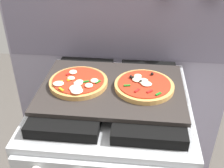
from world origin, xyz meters
name	(u,v)px	position (x,y,z in m)	size (l,w,h in m)	color
kitchen_backsplash	(119,72)	(0.00, 0.33, 0.79)	(1.10, 0.09, 1.55)	gray
baking_tray	(112,88)	(0.00, 0.00, 0.91)	(0.54, 0.38, 0.02)	#2D2826
pizza_left	(78,83)	(-0.13, -0.01, 0.93)	(0.22, 0.22, 0.03)	#C18947
pizza_right	(144,86)	(0.12, 0.00, 0.93)	(0.22, 0.22, 0.03)	tan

